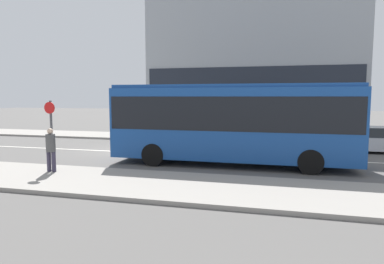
{
  "coord_description": "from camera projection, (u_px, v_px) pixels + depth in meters",
  "views": [
    {
      "loc": [
        8.14,
        -16.48,
        2.92
      ],
      "look_at": [
        4.29,
        -1.7,
        1.33
      ],
      "focal_mm": 32.0,
      "sensor_mm": 36.0,
      "label": 1
    }
  ],
  "objects": [
    {
      "name": "ground_plane",
      "position": [
        122.0,
        152.0,
        18.2
      ],
      "size": [
        120.0,
        120.0,
        0.0
      ],
      "primitive_type": "plane",
      "color": "#595654"
    },
    {
      "name": "sidewalk_far",
      "position": [
        162.0,
        137.0,
        24.21
      ],
      "size": [
        44.0,
        3.5,
        0.13
      ],
      "color": "gray",
      "rests_on": "ground_plane"
    },
    {
      "name": "parked_car_0",
      "position": [
        373.0,
        140.0,
        18.11
      ],
      "size": [
        4.37,
        1.88,
        1.33
      ],
      "color": "silver",
      "rests_on": "ground_plane"
    },
    {
      "name": "pedestrian_near_stop",
      "position": [
        51.0,
        147.0,
        12.67
      ],
      "size": [
        0.35,
        0.34,
        1.62
      ],
      "rotation": [
        0.0,
        0.0,
        0.06
      ],
      "color": "#383347",
      "rests_on": "sidewalk_near"
    },
    {
      "name": "apartment_block_left_tower",
      "position": [
        253.0,
        43.0,
        28.08
      ],
      "size": [
        16.54,
        6.21,
        14.67
      ],
      "color": "#9EA3A8",
      "rests_on": "ground_plane"
    },
    {
      "name": "city_bus",
      "position": [
        231.0,
        119.0,
        14.54
      ],
      "size": [
        10.19,
        2.54,
        3.42
      ],
      "rotation": [
        0.0,
        0.0,
        -0.0
      ],
      "color": "#194793",
      "rests_on": "ground_plane"
    },
    {
      "name": "lane_centerline",
      "position": [
        122.0,
        152.0,
        18.2
      ],
      "size": [
        41.8,
        0.16,
        0.01
      ],
      "color": "silver",
      "rests_on": "ground_plane"
    },
    {
      "name": "bus_stop_sign",
      "position": [
        51.0,
        130.0,
        12.95
      ],
      "size": [
        0.44,
        0.12,
        2.64
      ],
      "color": "#4C4C51",
      "rests_on": "sidewalk_near"
    },
    {
      "name": "sidewalk_near",
      "position": [
        43.0,
        177.0,
        12.18
      ],
      "size": [
        44.0,
        3.5,
        0.13
      ],
      "color": "gray",
      "rests_on": "ground_plane"
    }
  ]
}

